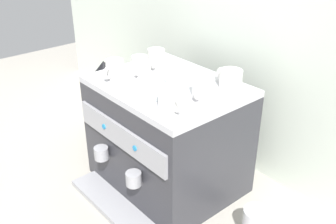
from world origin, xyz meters
TOP-DOWN VIEW (x-y plane):
  - ground_plane at (0.00, 0.00)m, footprint 4.00×4.00m
  - tiled_backsplash_wall at (0.00, 0.36)m, footprint 2.80×0.03m
  - espresso_machine at (0.00, -0.00)m, footprint 0.56×0.55m
  - ceramic_cup_0 at (-0.16, 0.08)m, footprint 0.09×0.10m
  - ceramic_cup_1 at (0.17, 0.15)m, footprint 0.12×0.08m
  - ceramic_cup_2 at (0.17, 0.01)m, footprint 0.07×0.10m
  - ceramic_cup_3 at (-0.18, -0.12)m, footprint 0.07×0.10m
  - ceramic_cup_4 at (-0.14, -0.02)m, footprint 0.08×0.09m
  - ceramic_cup_5 at (0.17, -0.13)m, footprint 0.11×0.07m
  - ceramic_bowl_0 at (0.04, 0.01)m, footprint 0.10×0.10m
  - ceramic_bowl_1 at (0.03, -0.12)m, footprint 0.13×0.13m
  - coffee_grinder at (-0.50, 0.02)m, footprint 0.16×0.16m
  - milk_pitcher at (0.45, 0.02)m, footprint 0.09×0.09m

SIDE VIEW (x-z plane):
  - ground_plane at x=0.00m, z-range 0.00..0.00m
  - milk_pitcher at x=0.45m, z-range 0.00..0.12m
  - coffee_grinder at x=-0.50m, z-range 0.00..0.39m
  - espresso_machine at x=0.00m, z-range 0.00..0.45m
  - ceramic_bowl_0 at x=0.04m, z-range 0.45..0.48m
  - ceramic_bowl_1 at x=0.03m, z-range 0.45..0.49m
  - ceramic_cup_5 at x=0.17m, z-range 0.45..0.52m
  - ceramic_cup_1 at x=0.17m, z-range 0.45..0.52m
  - ceramic_cup_2 at x=0.17m, z-range 0.45..0.52m
  - ceramic_cup_4 at x=-0.14m, z-range 0.45..0.52m
  - ceramic_cup_3 at x=-0.18m, z-range 0.45..0.52m
  - ceramic_cup_0 at x=-0.16m, z-range 0.45..0.53m
  - tiled_backsplash_wall at x=0.00m, z-range 0.00..1.13m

